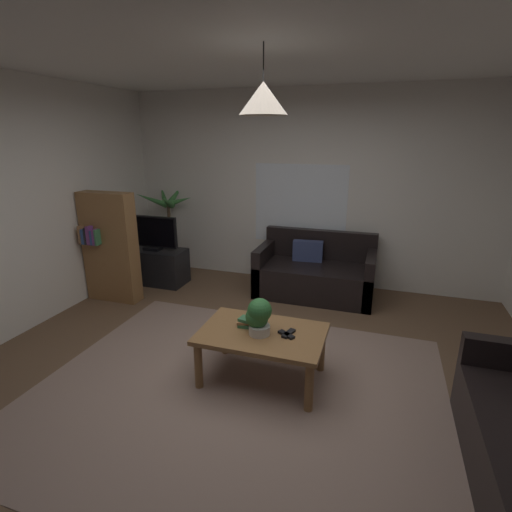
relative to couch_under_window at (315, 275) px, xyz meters
name	(u,v)px	position (x,y,z in m)	size (l,w,h in m)	color
floor	(245,379)	(-0.24, -2.10, -0.29)	(5.18, 5.13, 0.02)	brown
rug	(237,391)	(-0.24, -2.30, -0.27)	(3.37, 2.82, 0.01)	gray
wall_back	(308,190)	(-0.24, 0.50, 1.06)	(5.30, 0.06, 2.68)	silver
ceiling	(242,39)	(-0.24, -2.10, 2.41)	(5.18, 5.13, 0.02)	white
window_pane	(300,204)	(-0.33, 0.46, 0.85)	(1.30, 0.01, 1.11)	white
couch_under_window	(315,275)	(0.00, 0.00, 0.00)	(1.52, 0.81, 0.82)	black
coffee_table	(262,339)	(-0.10, -2.05, 0.11)	(1.06, 0.70, 0.46)	olive
book_on_table_0	(246,325)	(-0.26, -2.01, 0.20)	(0.13, 0.08, 0.03)	#387247
book_on_table_1	(245,322)	(-0.27, -2.00, 0.22)	(0.14, 0.08, 0.02)	#99663F
book_on_table_2	(247,319)	(-0.26, -2.00, 0.25)	(0.13, 0.10, 0.03)	#387247
remote_on_table_0	(286,335)	(0.11, -2.05, 0.19)	(0.05, 0.16, 0.02)	black
remote_on_table_1	(289,333)	(0.12, -2.02, 0.19)	(0.05, 0.16, 0.02)	black
potted_plant_on_table	(259,316)	(-0.13, -2.08, 0.35)	(0.22, 0.20, 0.32)	beige
tv_stand	(155,266)	(-2.28, -0.28, -0.03)	(0.90, 0.44, 0.50)	black
tv	(152,233)	(-2.28, -0.30, 0.47)	(0.78, 0.16, 0.49)	black
potted_palm_corner	(170,234)	(-2.32, 0.24, 0.32)	(0.75, 0.91, 1.40)	brown
bookshelf_corner	(110,247)	(-2.47, -0.98, 0.43)	(0.70, 0.31, 1.40)	olive
pendant_lamp	(263,98)	(-0.10, -2.05, 2.04)	(0.35, 0.35, 0.48)	black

